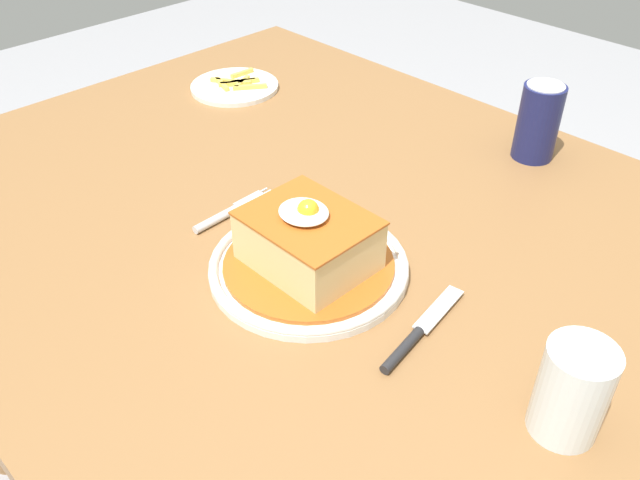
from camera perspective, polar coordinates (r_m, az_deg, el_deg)
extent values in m
cube|color=olive|center=(0.95, -0.12, 0.76)|extent=(1.29, 0.98, 0.04)
cylinder|color=olive|center=(1.73, -3.50, 4.33)|extent=(0.07, 0.07, 0.70)
cylinder|color=white|center=(0.85, -0.97, -2.47)|extent=(0.25, 0.25, 0.01)
torus|color=white|center=(0.84, -0.97, -2.08)|extent=(0.25, 0.25, 0.01)
cylinder|color=#B75B1E|center=(0.84, -0.97, -2.04)|extent=(0.22, 0.22, 0.01)
cube|color=#E5C684|center=(0.82, -1.00, -0.08)|extent=(0.15, 0.12, 0.07)
cube|color=#B75B1E|center=(0.80, -1.03, 1.89)|extent=(0.15, 0.12, 0.00)
ellipsoid|color=white|center=(0.80, -1.41, 2.44)|extent=(0.06, 0.06, 0.01)
sphere|color=yellow|center=(0.79, -1.03, 2.58)|extent=(0.03, 0.03, 0.03)
cylinder|color=silver|center=(0.94, -8.89, 1.79)|extent=(0.01, 0.08, 0.01)
cube|color=silver|center=(0.98, -5.96, 3.38)|extent=(0.02, 0.05, 0.00)
cylinder|color=silver|center=(0.98, -4.56, 3.79)|extent=(0.00, 0.03, 0.00)
cylinder|color=silver|center=(0.99, -4.87, 3.96)|extent=(0.00, 0.03, 0.00)
cylinder|color=silver|center=(0.99, -5.18, 4.13)|extent=(0.00, 0.03, 0.00)
cylinder|color=#262628|center=(0.75, 7.09, -9.35)|extent=(0.02, 0.08, 0.01)
cube|color=silver|center=(0.80, 10.17, -5.86)|extent=(0.03, 0.09, 0.00)
cylinder|color=#191E51|center=(1.12, 18.23, 9.58)|extent=(0.07, 0.07, 0.12)
cylinder|color=silver|center=(1.09, 18.86, 12.45)|extent=(0.06, 0.06, 0.00)
cylinder|color=#3F2314|center=(0.70, 20.42, -13.31)|extent=(0.06, 0.06, 0.06)
cylinder|color=silver|center=(0.68, 20.84, -12.03)|extent=(0.07, 0.07, 0.10)
cylinder|color=white|center=(1.34, -7.34, 12.93)|extent=(0.17, 0.17, 0.01)
cube|color=#EAC64C|center=(1.33, -8.42, 13.11)|extent=(0.06, 0.02, 0.01)
cube|color=#EAC64C|center=(1.37, -6.71, 14.04)|extent=(0.01, 0.05, 0.01)
cube|color=#EAC64C|center=(1.34, -7.97, 13.36)|extent=(0.06, 0.04, 0.01)
cube|color=#EAC64C|center=(1.31, -6.04, 12.94)|extent=(0.04, 0.06, 0.01)
cube|color=#EAC64C|center=(1.33, -7.34, 13.16)|extent=(0.04, 0.05, 0.01)
cube|color=#EAC64C|center=(1.33, -6.71, 13.32)|extent=(0.04, 0.06, 0.01)
cube|color=#EAC64C|center=(1.33, -7.03, 13.31)|extent=(0.04, 0.07, 0.01)
cube|color=#EAC64C|center=(1.33, -6.71, 13.30)|extent=(0.03, 0.05, 0.01)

